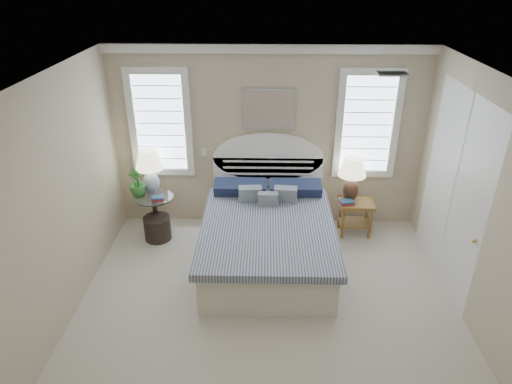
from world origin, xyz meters
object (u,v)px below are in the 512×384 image
object	(u,v)px
side_table_left	(155,211)
bed	(268,234)
lamp_right	(352,174)
nightstand_right	(356,210)
lamp_left	(150,167)
floor_pot	(158,228)

from	to	relation	value
side_table_left	bed	bearing A→B (deg)	-19.74
bed	side_table_left	world-z (taller)	bed
side_table_left	lamp_right	size ratio (longest dim) A/B	0.96
bed	nightstand_right	distance (m)	1.47
side_table_left	lamp_right	world-z (taller)	lamp_right
lamp_left	lamp_right	distance (m)	2.91
side_table_left	lamp_left	size ratio (longest dim) A/B	0.96
lamp_left	nightstand_right	bearing A→B (deg)	-1.01
side_table_left	lamp_right	xyz separation A→B (m)	(2.86, 0.20, 0.55)
nightstand_right	lamp_right	bearing A→B (deg)	133.34
floor_pot	lamp_left	size ratio (longest dim) A/B	0.59
side_table_left	floor_pot	distance (m)	0.25
nightstand_right	floor_pot	xyz separation A→B (m)	(-2.91, -0.22, -0.21)
side_table_left	lamp_left	world-z (taller)	lamp_left
bed	side_table_left	distance (m)	1.75
nightstand_right	floor_pot	world-z (taller)	nightstand_right
side_table_left	lamp_right	distance (m)	2.92
nightstand_right	lamp_left	bearing A→B (deg)	178.99
bed	nightstand_right	size ratio (longest dim) A/B	4.29
floor_pot	lamp_right	xyz separation A→B (m)	(2.82, 0.32, 0.75)
bed	lamp_left	size ratio (longest dim) A/B	3.46
lamp_left	floor_pot	bearing A→B (deg)	-71.93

